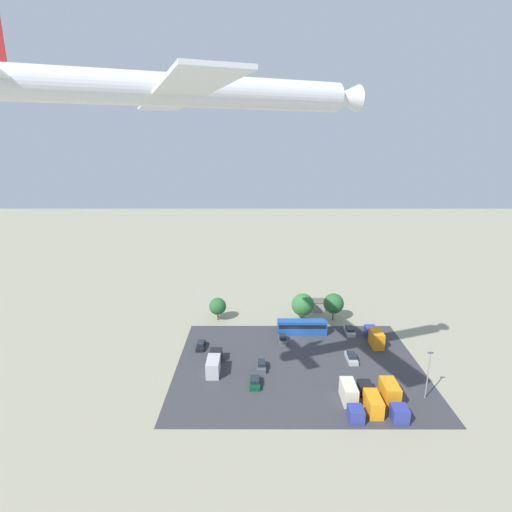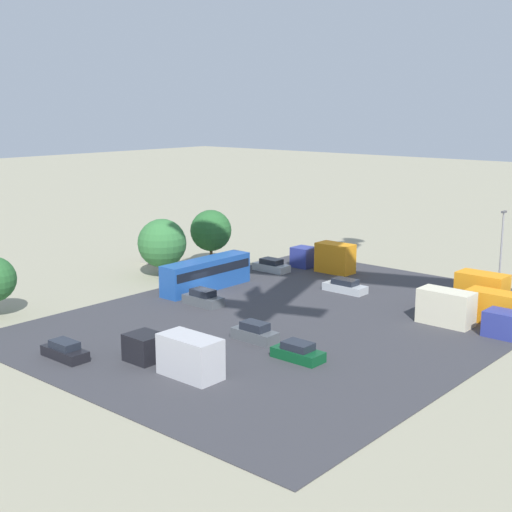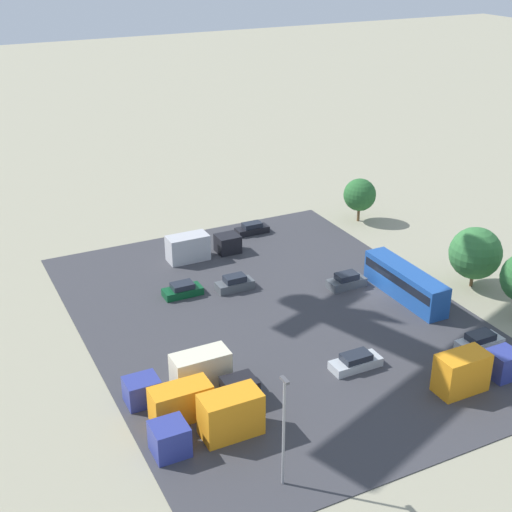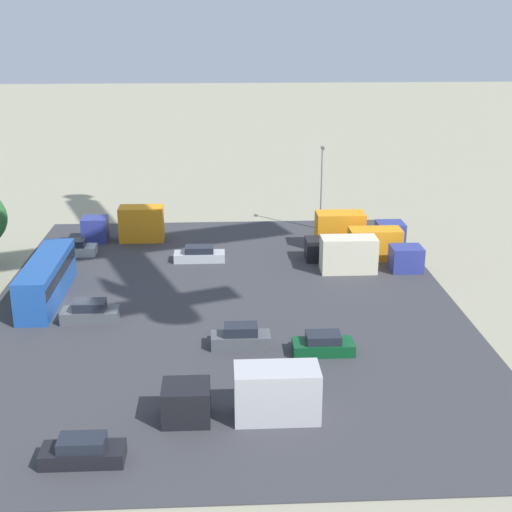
{
  "view_description": "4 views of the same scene",
  "coord_description": "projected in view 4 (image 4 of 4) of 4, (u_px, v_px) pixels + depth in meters",
  "views": [
    {
      "loc": [
        8.37,
        82.85,
        42.32
      ],
      "look_at": [
        8.46,
        24.56,
        26.38
      ],
      "focal_mm": 28.0,
      "sensor_mm": 36.0,
      "label": 1
    },
    {
      "loc": [
        51.0,
        50.65,
        19.67
      ],
      "look_at": [
        4.33,
        10.26,
        6.59
      ],
      "focal_mm": 50.0,
      "sensor_mm": 36.0,
      "label": 2
    },
    {
      "loc": [
        -55.05,
        41.36,
        35.99
      ],
      "look_at": [
        3.75,
        12.07,
        5.44
      ],
      "focal_mm": 50.0,
      "sensor_mm": 36.0,
      "label": 3
    },
    {
      "loc": [
        52.28,
        11.54,
        21.84
      ],
      "look_at": [
        -5.76,
        14.55,
        2.25
      ],
      "focal_mm": 50.0,
      "sensor_mm": 36.0,
      "label": 4
    }
  ],
  "objects": [
    {
      "name": "parked_car_1",
      "position": [
        199.0,
        255.0,
        66.63
      ],
      "size": [
        1.87,
        4.73,
        1.42
      ],
      "rotation": [
        0.0,
        0.0,
        3.14
      ],
      "color": "#ADB2B7",
      "rests_on": "ground"
    },
    {
      "name": "parking_lot_surface",
      "position": [
        224.0,
        306.0,
        56.45
      ],
      "size": [
        48.6,
        36.98,
        0.08
      ],
      "color": "#38383D",
      "rests_on": "ground"
    },
    {
      "name": "parked_car_5",
      "position": [
        72.0,
        249.0,
        68.28
      ],
      "size": [
        1.93,
        4.5,
        1.51
      ],
      "color": "#ADB2B7",
      "rests_on": "ground"
    },
    {
      "name": "parked_car_3",
      "position": [
        83.0,
        452.0,
        36.47
      ],
      "size": [
        1.71,
        4.28,
        1.43
      ],
      "rotation": [
        0.0,
        0.0,
        3.14
      ],
      "color": "black",
      "rests_on": "ground"
    },
    {
      "name": "parked_truck_4",
      "position": [
        365.0,
        256.0,
        63.66
      ],
      "size": [
        2.36,
        9.1,
        3.18
      ],
      "color": "navy",
      "rests_on": "ground"
    },
    {
      "name": "parked_car_0",
      "position": [
        90.0,
        313.0,
        53.35
      ],
      "size": [
        1.85,
        4.24,
        1.63
      ],
      "rotation": [
        0.0,
        0.0,
        3.14
      ],
      "color": "#4C5156",
      "rests_on": "ground"
    },
    {
      "name": "ground_plane",
      "position": [
        75.0,
        310.0,
        55.88
      ],
      "size": [
        400.0,
        400.0,
        0.0
      ],
      "primitive_type": "plane",
      "color": "gray"
    },
    {
      "name": "parked_truck_3",
      "position": [
        128.0,
        225.0,
        72.37
      ],
      "size": [
        2.39,
        8.18,
        3.52
      ],
      "rotation": [
        0.0,
        0.0,
        3.14
      ],
      "color": "navy",
      "rests_on": "ground"
    },
    {
      "name": "parked_truck_2",
      "position": [
        359.0,
        245.0,
        66.9
      ],
      "size": [
        2.32,
        8.96,
        2.93
      ],
      "rotation": [
        0.0,
        0.0,
        3.14
      ],
      "color": "black",
      "rests_on": "ground"
    },
    {
      "name": "parked_car_4",
      "position": [
        241.0,
        338.0,
        49.24
      ],
      "size": [
        1.72,
        4.11,
        1.63
      ],
      "color": "#4C5156",
      "rests_on": "ground"
    },
    {
      "name": "bus",
      "position": [
        46.0,
        278.0,
        57.27
      ],
      "size": [
        11.46,
        2.51,
        3.35
      ],
      "rotation": [
        0.0,
        0.0,
        1.57
      ],
      "color": "#1E4C9E",
      "rests_on": "ground"
    },
    {
      "name": "parked_car_2",
      "position": [
        323.0,
        345.0,
        48.36
      ],
      "size": [
        1.91,
        4.16,
        1.42
      ],
      "color": "#0C4723",
      "rests_on": "ground"
    },
    {
      "name": "parked_truck_0",
      "position": [
        251.0,
        396.0,
        40.26
      ],
      "size": [
        2.45,
        8.9,
        3.08
      ],
      "rotation": [
        0.0,
        0.0,
        3.14
      ],
      "color": "black",
      "rests_on": "ground"
    },
    {
      "name": "light_pole_lot_centre",
      "position": [
        322.0,
        185.0,
        75.28
      ],
      "size": [
        0.9,
        0.28,
        8.88
      ],
      "color": "gray",
      "rests_on": "ground"
    },
    {
      "name": "parked_truck_1",
      "position": [
        354.0,
        232.0,
        70.15
      ],
      "size": [
        2.56,
        8.7,
        3.58
      ],
      "color": "navy",
      "rests_on": "ground"
    }
  ]
}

